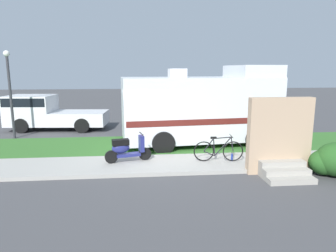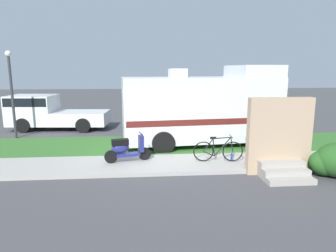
% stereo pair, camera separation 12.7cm
% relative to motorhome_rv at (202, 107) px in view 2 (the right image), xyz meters
% --- Properties ---
extents(ground_plane, '(80.00, 80.00, 0.00)m').
position_rel_motorhome_rv_xyz_m(ground_plane, '(-2.54, -1.67, -1.63)').
color(ground_plane, '#424244').
extents(sidewalk, '(24.00, 2.00, 0.12)m').
position_rel_motorhome_rv_xyz_m(sidewalk, '(-2.54, -2.87, -1.57)').
color(sidewalk, '#9E9B93').
rests_on(sidewalk, ground).
extents(grass_strip, '(24.00, 3.40, 0.08)m').
position_rel_motorhome_rv_xyz_m(grass_strip, '(-2.54, -0.17, -1.59)').
color(grass_strip, '#336628').
rests_on(grass_strip, ground).
extents(motorhome_rv, '(6.75, 3.17, 3.41)m').
position_rel_motorhome_rv_xyz_m(motorhome_rv, '(0.00, 0.00, 0.00)').
color(motorhome_rv, silver).
rests_on(motorhome_rv, ground).
extents(scooter, '(1.58, 0.63, 0.97)m').
position_rel_motorhome_rv_xyz_m(scooter, '(-3.14, -2.63, -1.05)').
color(scooter, black).
rests_on(scooter, ground).
extents(bicycle, '(1.70, 0.52, 0.90)m').
position_rel_motorhome_rv_xyz_m(bicycle, '(0.00, -2.87, -1.12)').
color(bicycle, black).
rests_on(bicycle, ground).
extents(pickup_truck_near, '(5.33, 2.36, 1.87)m').
position_rel_motorhome_rv_xyz_m(pickup_truck_near, '(-7.71, 4.01, -0.64)').
color(pickup_truck_near, silver).
rests_on(pickup_truck_near, ground).
extents(porch_steps, '(2.00, 1.26, 2.40)m').
position_rel_motorhome_rv_xyz_m(porch_steps, '(1.67, -3.96, -0.66)').
color(porch_steps, '#9E998E').
rests_on(porch_steps, ground).
extents(bush_by_porch, '(1.47, 1.10, 1.04)m').
position_rel_motorhome_rv_xyz_m(bush_by_porch, '(3.25, -4.36, -1.14)').
color(bush_by_porch, '#23511E').
rests_on(bush_by_porch, ground).
extents(bottle_green, '(0.07, 0.07, 0.30)m').
position_rel_motorhome_rv_xyz_m(bottle_green, '(0.48, -2.89, -1.38)').
color(bottle_green, navy).
rests_on(bottle_green, ground).
extents(street_lamp_post, '(0.28, 0.28, 4.08)m').
position_rel_motorhome_rv_xyz_m(street_lamp_post, '(-8.63, 1.93, 0.86)').
color(street_lamp_post, '#333338').
rests_on(street_lamp_post, ground).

